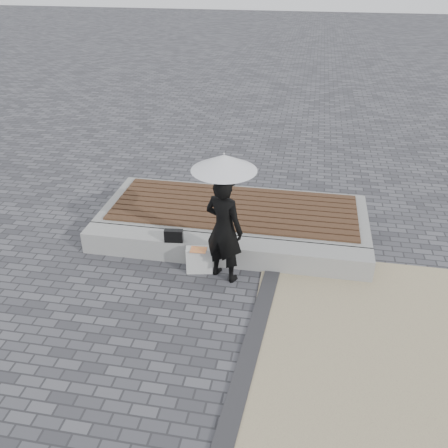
{
  "coord_description": "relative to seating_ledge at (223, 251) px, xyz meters",
  "views": [
    {
      "loc": [
        1.25,
        -5.19,
        4.73
      ],
      "look_at": [
        0.1,
        1.15,
        1.0
      ],
      "focal_mm": 38.4,
      "sensor_mm": 36.0,
      "label": 1
    }
  ],
  "objects": [
    {
      "name": "magazine",
      "position": [
        -0.33,
        -0.44,
        0.26
      ],
      "size": [
        0.27,
        0.21,
        0.01
      ],
      "primitive_type": "cube",
      "rotation": [
        0.0,
        0.0,
        0.06
      ],
      "color": "#CE3439",
      "rests_on": "canvas_tote"
    },
    {
      "name": "timber_decking",
      "position": [
        0.0,
        1.2,
        0.22
      ],
      "size": [
        4.6,
        1.8,
        0.04
      ],
      "primitive_type": null,
      "color": "brown",
      "rests_on": "timber_platform"
    },
    {
      "name": "edging_band",
      "position": [
        0.75,
        -2.1,
        -0.18
      ],
      "size": [
        0.61,
        5.2,
        0.04
      ],
      "primitive_type": "cube",
      "rotation": [
        0.0,
        0.0,
        -0.07
      ],
      "color": "#2E2E31",
      "rests_on": "ground"
    },
    {
      "name": "ground",
      "position": [
        0.0,
        -1.6,
        -0.2
      ],
      "size": [
        80.0,
        80.0,
        0.0
      ],
      "primitive_type": "plane",
      "color": "#545359",
      "rests_on": "ground"
    },
    {
      "name": "seating_ledge",
      "position": [
        0.0,
        0.0,
        0.0
      ],
      "size": [
        5.0,
        0.45,
        0.4
      ],
      "primitive_type": "cube",
      "color": "#9A9A95",
      "rests_on": "ground"
    },
    {
      "name": "handbag",
      "position": [
        -0.82,
        -0.17,
        0.31
      ],
      "size": [
        0.32,
        0.14,
        0.22
      ],
      "primitive_type": "cube",
      "rotation": [
        0.0,
        0.0,
        0.11
      ],
      "color": "black",
      "rests_on": "seating_ledge"
    },
    {
      "name": "canvas_tote",
      "position": [
        -0.33,
        -0.39,
        0.03
      ],
      "size": [
        0.46,
        0.26,
        0.46
      ],
      "primitive_type": "cube",
      "rotation": [
        0.0,
        0.0,
        0.19
      ],
      "color": "silver",
      "rests_on": "ground"
    },
    {
      "name": "terrazzo_zone",
      "position": [
        3.2,
        -2.1,
        -0.19
      ],
      "size": [
        5.0,
        5.0,
        0.02
      ],
      "primitive_type": "cube",
      "color": "tan",
      "rests_on": "ground"
    },
    {
      "name": "parasol",
      "position": [
        0.1,
        -0.45,
        1.83
      ],
      "size": [
        0.98,
        0.98,
        1.25
      ],
      "rotation": [
        0.0,
        0.0,
        0.24
      ],
      "color": "#AFB0B4",
      "rests_on": "ground"
    },
    {
      "name": "timber_platform",
      "position": [
        0.0,
        1.2,
        0.0
      ],
      "size": [
        5.0,
        2.0,
        0.4
      ],
      "primitive_type": "cube",
      "color": "gray",
      "rests_on": "ground"
    },
    {
      "name": "woman",
      "position": [
        0.1,
        -0.45,
        0.71
      ],
      "size": [
        0.78,
        0.66,
        1.82
      ],
      "primitive_type": "imported",
      "rotation": [
        0.0,
        0.0,
        2.73
      ],
      "color": "black",
      "rests_on": "ground"
    }
  ]
}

